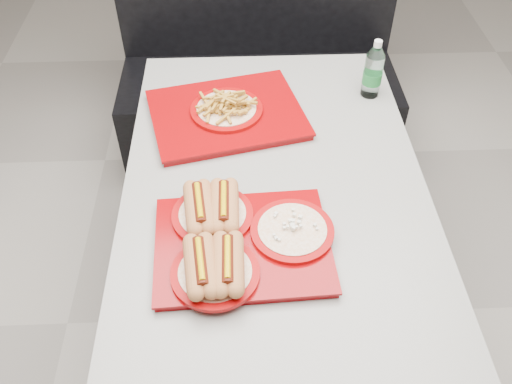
{
  "coord_description": "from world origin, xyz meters",
  "views": [
    {
      "loc": [
        -0.1,
        -1.16,
        1.88
      ],
      "look_at": [
        -0.06,
        -0.12,
        0.83
      ],
      "focal_mm": 38.0,
      "sensor_mm": 36.0,
      "label": 1
    }
  ],
  "objects_px": {
    "diner_table": "(274,218)",
    "tray_far": "(227,111)",
    "water_bottle": "(373,72)",
    "tray_near": "(235,239)",
    "booth_bench": "(258,76)"
  },
  "relations": [
    {
      "from": "water_bottle",
      "to": "booth_bench",
      "type": "bearing_deg",
      "value": 118.93
    },
    {
      "from": "diner_table",
      "to": "water_bottle",
      "type": "relative_size",
      "value": 6.71
    },
    {
      "from": "diner_table",
      "to": "tray_near",
      "type": "bearing_deg",
      "value": -115.91
    },
    {
      "from": "diner_table",
      "to": "booth_bench",
      "type": "xyz_separation_m",
      "value": [
        0.0,
        1.09,
        -0.18
      ]
    },
    {
      "from": "diner_table",
      "to": "tray_near",
      "type": "relative_size",
      "value": 2.94
    },
    {
      "from": "booth_bench",
      "to": "tray_far",
      "type": "bearing_deg",
      "value": -100.31
    },
    {
      "from": "tray_near",
      "to": "water_bottle",
      "type": "distance_m",
      "value": 0.84
    },
    {
      "from": "booth_bench",
      "to": "water_bottle",
      "type": "distance_m",
      "value": 0.88
    },
    {
      "from": "diner_table",
      "to": "tray_near",
      "type": "distance_m",
      "value": 0.34
    },
    {
      "from": "diner_table",
      "to": "tray_near",
      "type": "height_order",
      "value": "tray_near"
    },
    {
      "from": "diner_table",
      "to": "water_bottle",
      "type": "bearing_deg",
      "value": 49.68
    },
    {
      "from": "diner_table",
      "to": "tray_far",
      "type": "distance_m",
      "value": 0.39
    },
    {
      "from": "tray_far",
      "to": "water_bottle",
      "type": "height_order",
      "value": "water_bottle"
    },
    {
      "from": "diner_table",
      "to": "tray_far",
      "type": "relative_size",
      "value": 2.48
    },
    {
      "from": "booth_bench",
      "to": "tray_near",
      "type": "bearing_deg",
      "value": -95.18
    }
  ]
}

